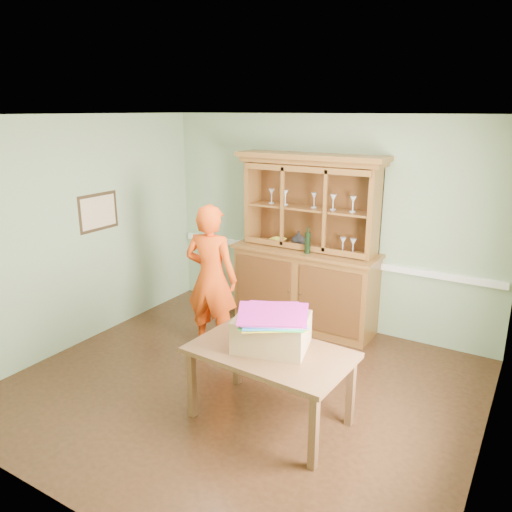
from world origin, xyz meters
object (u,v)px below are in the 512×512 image
Objects in this scene: dining_table at (270,359)px; cardboard_box at (272,332)px; person at (211,279)px; china_hutch at (306,268)px.

cardboard_box reaches higher than dining_table.
dining_table is 0.24m from cardboard_box.
china_hutch is at bearing -128.95° from person.
cardboard_box is 0.36× the size of person.
person reaches higher than dining_table.
china_hutch is at bearing 110.57° from dining_table.
china_hutch is 3.56× the size of cardboard_box.
person reaches higher than cardboard_box.
cardboard_box is 1.54m from person.
china_hutch is 2.11m from cardboard_box.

